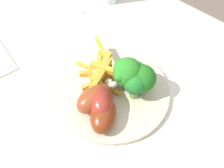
{
  "coord_description": "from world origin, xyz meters",
  "views": [
    {
      "loc": [
        -0.28,
        0.23,
        1.15
      ],
      "look_at": [
        -0.06,
        0.01,
        0.74
      ],
      "focal_mm": 38.65,
      "sensor_mm": 36.0,
      "label": 1
    }
  ],
  "objects": [
    {
      "name": "chicken_drumstick_near",
      "position": [
        -0.08,
        0.06,
        0.74
      ],
      "size": [
        0.12,
        0.11,
        0.05
      ],
      "color": "maroon",
      "rests_on": "dinner_plate"
    },
    {
      "name": "dinner_plate",
      "position": [
        -0.06,
        0.01,
        0.71
      ],
      "size": [
        0.25,
        0.25,
        0.01
      ],
      "primitive_type": "cylinder",
      "color": "beige",
      "rests_on": "dining_table"
    },
    {
      "name": "carrot_fries_pile",
      "position": [
        -0.02,
        0.0,
        0.74
      ],
      "size": [
        0.14,
        0.13,
        0.05
      ],
      "color": "orange",
      "rests_on": "dinner_plate"
    },
    {
      "name": "broccoli_floret_back",
      "position": [
        -0.08,
        -0.02,
        0.77
      ],
      "size": [
        0.07,
        0.07,
        0.08
      ],
      "color": "#91B35B",
      "rests_on": "dinner_plate"
    },
    {
      "name": "dining_table",
      "position": [
        0.0,
        0.0,
        0.59
      ],
      "size": [
        0.91,
        0.77,
        0.71
      ],
      "color": "silver",
      "rests_on": "ground_plane"
    },
    {
      "name": "broccoli_floret_front",
      "position": [
        -0.11,
        -0.03,
        0.76
      ],
      "size": [
        0.06,
        0.06,
        0.07
      ],
      "color": "#76A558",
      "rests_on": "dinner_plate"
    },
    {
      "name": "chicken_drumstick_extra",
      "position": [
        -0.06,
        0.06,
        0.74
      ],
      "size": [
        0.06,
        0.13,
        0.05
      ],
      "color": "#622311",
      "rests_on": "dinner_plate"
    },
    {
      "name": "broccoli_floret_middle",
      "position": [
        -0.11,
        -0.01,
        0.76
      ],
      "size": [
        0.05,
        0.05,
        0.07
      ],
      "color": "#73A05A",
      "rests_on": "dinner_plate"
    },
    {
      "name": "chicken_drumstick_far",
      "position": [
        -0.1,
        0.07,
        0.74
      ],
      "size": [
        0.1,
        0.12,
        0.04
      ],
      "color": "#50180A",
      "rests_on": "dinner_plate"
    },
    {
      "name": "ground_plane",
      "position": [
        0.0,
        0.0,
        0.0
      ],
      "size": [
        6.0,
        6.0,
        0.0
      ],
      "primitive_type": "plane",
      "color": "#6B5B4C"
    },
    {
      "name": "fork",
      "position": [
        0.27,
        -0.07,
        0.71
      ],
      "size": [
        0.15,
        0.14,
        0.0
      ],
      "primitive_type": "cube",
      "rotation": [
        0.0,
        0.0,
        0.77
      ],
      "color": "silver",
      "rests_on": "dining_table"
    }
  ]
}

